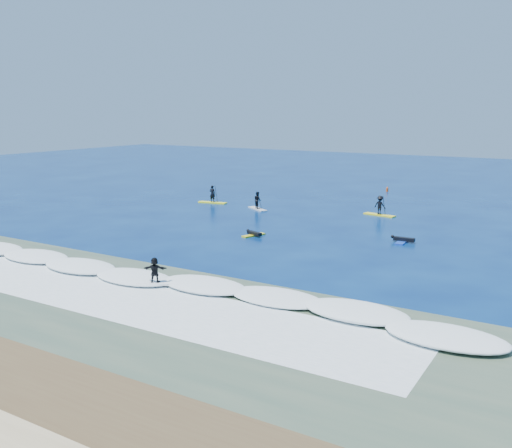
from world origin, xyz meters
The scene contains 11 objects.
ground centered at (0.00, 0.00, 0.00)m, with size 160.00×160.00×0.00m, color #041B4E.
shallow_water centered at (0.00, -14.00, 0.01)m, with size 90.00×13.00×0.01m, color #384C3B.
breaking_wave centered at (0.00, -10.00, 0.00)m, with size 40.00×6.00×0.30m, color white.
whitewater centered at (0.00, -13.00, 0.00)m, with size 34.00×5.00×0.02m, color silver.
sup_paddler_left centered at (-10.02, 12.12, 0.61)m, with size 2.87×1.11×1.96m.
sup_paddler_center centered at (-4.49, 11.29, 0.69)m, with size 2.57×1.98×1.85m.
sup_paddler_right centered at (5.87, 14.09, 0.76)m, with size 2.84×1.22×1.94m.
prone_paddler_near centered at (0.89, 1.82, 0.13)m, with size 1.44×1.90×0.39m.
prone_paddler_far centered at (10.52, 5.38, 0.15)m, with size 1.63×2.07×0.43m.
wave_surfer centered at (2.80, -10.85, 0.79)m, with size 1.94×1.37×1.39m.
marker_buoy centered at (1.82, 28.19, 0.26)m, with size 0.25×0.25×0.60m.
Camera 1 is at (21.43, -31.81, 8.80)m, focal length 40.00 mm.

